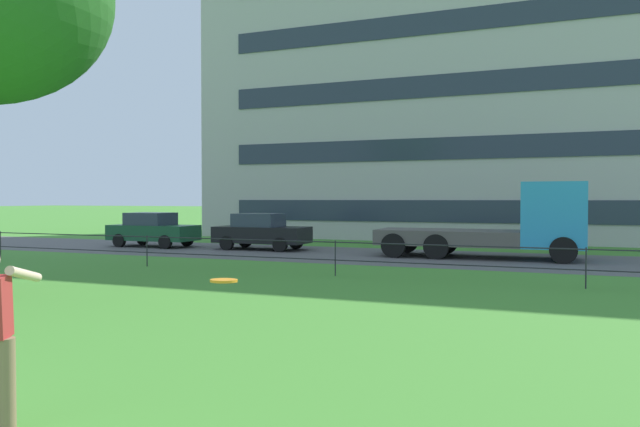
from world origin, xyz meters
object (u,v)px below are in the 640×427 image
(car_black_far_left, at_px, (261,231))
(apartment_building_background, at_px, (490,70))
(flatbed_truck_left, at_px, (509,225))
(frisbee, at_px, (224,281))
(car_dark_green_center, at_px, (153,229))

(car_black_far_left, xyz_separation_m, apartment_building_background, (8.08, 12.71, 8.73))
(car_black_far_left, xyz_separation_m, flatbed_truck_left, (10.13, -0.19, 0.44))
(frisbee, distance_m, flatbed_truck_left, 17.50)
(frisbee, bearing_deg, car_black_far_left, 116.34)
(car_black_far_left, distance_m, flatbed_truck_left, 10.14)
(car_black_far_left, relative_size, flatbed_truck_left, 0.55)
(car_black_far_left, height_order, apartment_building_background, apartment_building_background)
(car_black_far_left, relative_size, apartment_building_background, 0.13)
(frisbee, relative_size, car_black_far_left, 0.07)
(flatbed_truck_left, relative_size, apartment_building_background, 0.23)
(car_dark_green_center, relative_size, apartment_building_background, 0.13)
(frisbee, xyz_separation_m, flatbed_truck_left, (1.40, 17.44, -0.14))
(frisbee, bearing_deg, car_dark_green_center, 129.13)
(frisbee, xyz_separation_m, apartment_building_background, (-0.65, 30.35, 8.15))
(car_black_far_left, bearing_deg, car_dark_green_center, -175.55)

